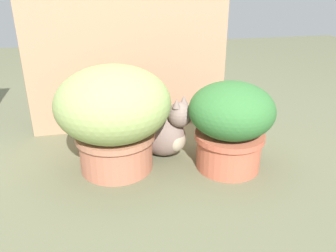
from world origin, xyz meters
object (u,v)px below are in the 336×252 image
object	(u,v)px
grass_planter	(114,113)
leafy_planter	(231,123)
mushroom_ornament_red	(105,150)
cat	(163,131)

from	to	relation	value
grass_planter	leafy_planter	distance (m)	0.49
leafy_planter	grass_planter	bearing A→B (deg)	168.67
grass_planter	mushroom_ornament_red	world-z (taller)	grass_planter
grass_planter	leafy_planter	xyz separation A→B (m)	(0.48, -0.10, -0.05)
leafy_planter	mushroom_ornament_red	bearing A→B (deg)	177.16
leafy_planter	mushroom_ornament_red	world-z (taller)	leafy_planter
cat	mushroom_ornament_red	xyz separation A→B (m)	(-0.27, -0.14, 0.00)
leafy_planter	cat	xyz separation A→B (m)	(-0.26, 0.17, -0.09)
mushroom_ornament_red	cat	bearing A→B (deg)	27.58
grass_planter	cat	distance (m)	0.27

